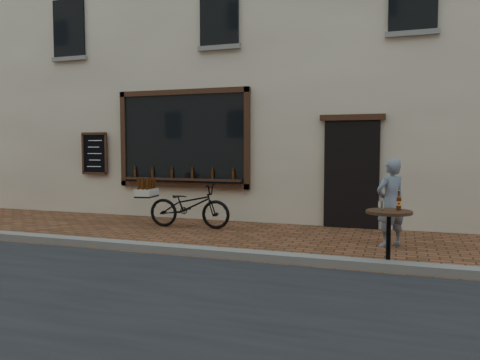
% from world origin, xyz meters
% --- Properties ---
extents(ground, '(90.00, 90.00, 0.00)m').
position_xyz_m(ground, '(0.00, 0.00, 0.00)').
color(ground, '#512E1A').
rests_on(ground, ground).
extents(kerb, '(90.00, 0.25, 0.12)m').
position_xyz_m(kerb, '(0.00, 0.20, 0.06)').
color(kerb, slate).
rests_on(kerb, ground).
extents(shop_building, '(28.00, 6.20, 10.00)m').
position_xyz_m(shop_building, '(0.00, 6.50, 5.00)').
color(shop_building, beige).
rests_on(shop_building, ground).
extents(cargo_bicycle, '(2.03, 0.74, 0.97)m').
position_xyz_m(cargo_bicycle, '(-1.28, 2.38, 0.46)').
color(cargo_bicycle, black).
rests_on(cargo_bicycle, ground).
extents(bistro_table, '(0.62, 0.62, 1.06)m').
position_xyz_m(bistro_table, '(2.72, 0.35, 0.57)').
color(bistro_table, black).
rests_on(bistro_table, ground).
extents(pedestrian, '(0.64, 0.62, 1.47)m').
position_xyz_m(pedestrian, '(2.71, 1.81, 0.74)').
color(pedestrian, slate).
rests_on(pedestrian, ground).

